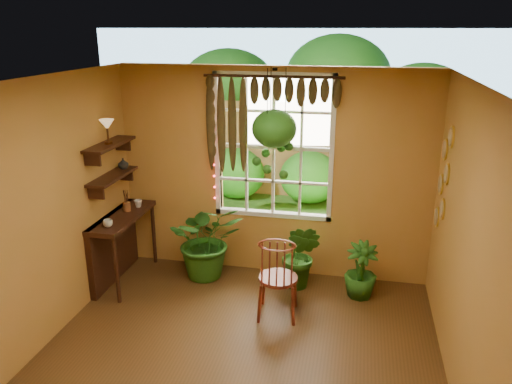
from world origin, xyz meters
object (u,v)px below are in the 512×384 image
counter_ledge (116,240)px  windsor_chair (278,289)px  hanging_basket (274,133)px  potted_plant_left (207,240)px  potted_plant_mid (301,256)px

counter_ledge → windsor_chair: 2.23m
counter_ledge → hanging_basket: size_ratio=0.93×
windsor_chair → hanging_basket: size_ratio=0.91×
potted_plant_left → potted_plant_mid: 1.24m
windsor_chair → hanging_basket: 1.81m
counter_ledge → potted_plant_mid: size_ratio=1.36×
potted_plant_mid → hanging_basket: bearing=160.3°
potted_plant_left → hanging_basket: size_ratio=0.80×
potted_plant_mid → hanging_basket: (-0.38, 0.13, 1.50)m
potted_plant_left → potted_plant_mid: bearing=-3.4°
windsor_chair → counter_ledge: bearing=164.1°
windsor_chair → potted_plant_mid: size_ratio=1.34×
windsor_chair → hanging_basket: hanging_basket is taller
windsor_chair → potted_plant_left: windsor_chair is taller
counter_ledge → hanging_basket: 2.44m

